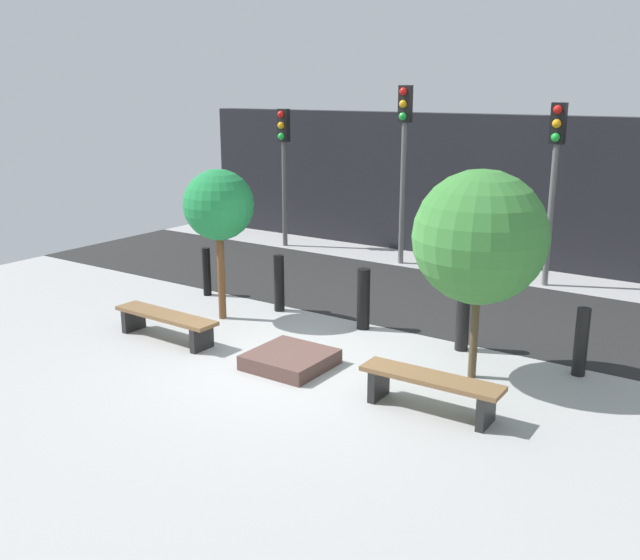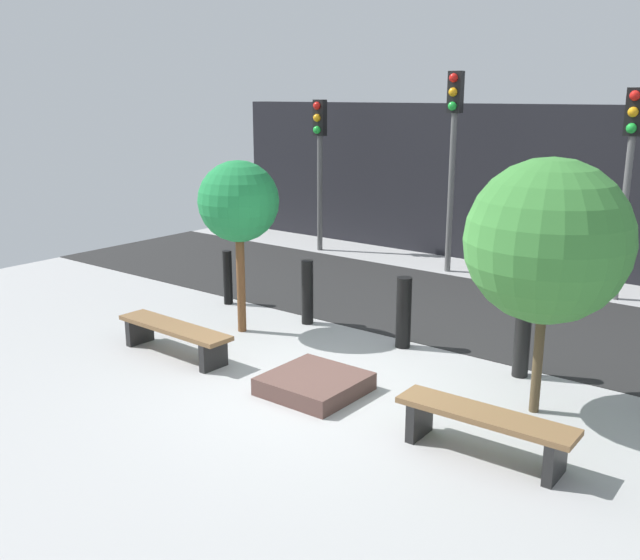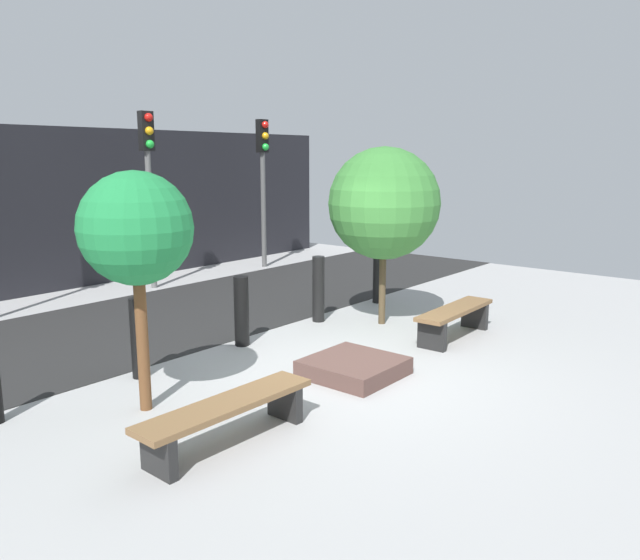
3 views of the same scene
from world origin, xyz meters
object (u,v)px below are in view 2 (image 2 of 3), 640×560
object	(u,v)px
bench_right	(484,425)
bollard_left	(307,292)
bollard_right	(522,335)
tree_behind_left_bench	(239,203)
traffic_light_mid_west	(453,136)
tree_behind_right_bench	(548,241)
traffic_light_mid_east	(630,156)
planter_bed	(315,384)
traffic_light_west	(319,147)
bollard_center	(404,313)
bollard_far_left	(228,277)
bench_left	(174,333)

from	to	relation	value
bench_right	bollard_left	size ratio (longest dim) A/B	1.78
bollard_left	bollard_right	world-z (taller)	bollard_right
tree_behind_left_bench	traffic_light_mid_west	bearing A→B (deg)	82.99
tree_behind_right_bench	traffic_light_mid_east	world-z (taller)	traffic_light_mid_east
traffic_light_mid_east	planter_bed	bearing A→B (deg)	-104.43
bollard_right	traffic_light_mid_east	xyz separation A→B (m)	(-0.10, 4.38, 1.94)
tree_behind_left_bench	traffic_light_west	xyz separation A→B (m)	(-2.65, 5.28, 0.37)
bollard_center	bollard_right	distance (m)	1.75
bollard_far_left	traffic_light_mid_west	bearing A→B (deg)	67.13
bench_left	planter_bed	world-z (taller)	bench_left
bollard_center	bollard_right	size ratio (longest dim) A/B	0.93
bollard_right	traffic_light_mid_west	size ratio (longest dim) A/B	0.28
tree_behind_right_bench	traffic_light_mid_east	size ratio (longest dim) A/B	0.80
bench_left	bollard_far_left	size ratio (longest dim) A/B	2.08
bollard_right	traffic_light_mid_west	distance (m)	5.94
bollard_left	traffic_light_mid_east	bearing A→B (deg)	52.22
bench_left	traffic_light_west	distance (m)	7.40
tree_behind_left_bench	bollard_left	world-z (taller)	tree_behind_left_bench
bench_right	tree_behind_right_bench	distance (m)	2.10
bench_left	traffic_light_mid_east	bearing A→B (deg)	60.52
bench_right	bench_left	bearing A→B (deg)	178.63
tree_behind_left_bench	bollard_right	size ratio (longest dim) A/B	2.35
bench_left	tree_behind_left_bench	size ratio (longest dim) A/B	0.75
bollard_far_left	tree_behind_left_bench	bearing A→B (deg)	-36.94
tree_behind_left_bench	traffic_light_mid_west	distance (m)	5.37
traffic_light_mid_west	bench_left	bearing A→B (deg)	-95.62
tree_behind_right_bench	traffic_light_mid_west	world-z (taller)	traffic_light_mid_west
bench_right	tree_behind_left_bench	xyz separation A→B (m)	(-4.59, 1.32, 1.63)
bollard_far_left	traffic_light_mid_east	bearing A→B (deg)	40.42
bollard_far_left	traffic_light_mid_east	xyz separation A→B (m)	(5.14, 4.38, 2.02)
bollard_far_left	bollard_right	bearing A→B (deg)	0.00
planter_bed	bollard_right	world-z (taller)	bollard_right
bench_right	traffic_light_west	size ratio (longest dim) A/B	0.54
bench_left	traffic_light_mid_east	world-z (taller)	traffic_light_mid_east
bollard_far_left	traffic_light_mid_west	xyz separation A→B (m)	(1.85, 4.38, 2.23)
planter_bed	traffic_light_mid_west	bearing A→B (deg)	104.43
planter_bed	traffic_light_mid_east	size ratio (longest dim) A/B	0.30
bench_right	tree_behind_left_bench	bearing A→B (deg)	162.58
bollard_right	traffic_light_mid_west	world-z (taller)	traffic_light_mid_west
tree_behind_left_bench	tree_behind_right_bench	distance (m)	4.59
bollard_far_left	traffic_light_west	world-z (taller)	traffic_light_west
planter_bed	bollard_center	bearing A→B (deg)	90.00
traffic_light_west	traffic_light_mid_west	distance (m)	3.31
traffic_light_mid_east	bench_right	bearing A→B (deg)	-84.38
traffic_light_mid_east	traffic_light_west	bearing A→B (deg)	-180.00
bench_left	bollard_right	distance (m)	4.62
bench_right	bollard_left	world-z (taller)	bollard_left
bollard_left	bollard_right	xyz separation A→B (m)	(3.50, 0.00, 0.04)
bench_right	bollard_right	distance (m)	2.30
tree_behind_left_bench	bollard_center	world-z (taller)	tree_behind_left_bench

